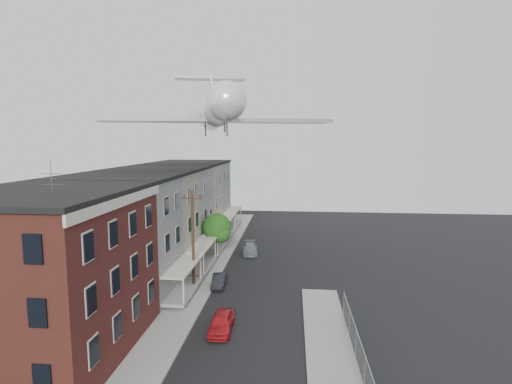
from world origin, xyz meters
The scene contains 17 objects.
sidewalk_left centered at (-5.50, 24.00, 0.06)m, with size 3.00×62.00×0.12m, color gray.
sidewalk_right centered at (5.50, 6.00, 0.06)m, with size 3.00×26.00×0.12m, color gray.
curb_left centered at (-4.05, 24.00, 0.07)m, with size 0.15×62.00×0.14m, color gray.
curb_right centered at (4.05, 6.00, 0.07)m, with size 0.15×26.00×0.14m, color gray.
corner_building centered at (-12.00, 7.00, 5.16)m, with size 10.31×12.30×12.15m.
row_house_a centered at (-11.96, 16.50, 5.13)m, with size 11.98×7.00×10.30m.
row_house_b centered at (-11.96, 23.50, 5.13)m, with size 11.98×7.00×10.30m.
row_house_c centered at (-11.96, 30.50, 5.13)m, with size 11.98×7.00×10.30m.
row_house_d centered at (-11.96, 37.50, 5.13)m, with size 11.98×7.00×10.30m.
row_house_e centered at (-11.96, 44.50, 5.13)m, with size 11.98×7.00×10.30m.
chainlink_fence centered at (7.00, 5.00, 1.00)m, with size 0.06×18.06×1.90m.
utility_pole centered at (-5.60, 18.00, 4.67)m, with size 1.80×0.26×9.00m.
street_tree centered at (-5.27, 27.92, 3.45)m, with size 3.22×3.20×5.20m.
car_near centered at (-1.80, 10.71, 0.65)m, with size 1.53×3.81×1.30m, color #B5171D.
car_mid centered at (-3.60, 19.30, 0.55)m, with size 1.16×3.32×1.09m, color black.
car_far centered at (-1.91, 30.35, 0.60)m, with size 1.68×4.13×1.20m, color gray.
airplane centered at (-5.08, 26.76, 16.27)m, with size 23.27×26.60×7.67m.
Camera 1 is at (3.05, -15.42, 13.16)m, focal length 28.00 mm.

